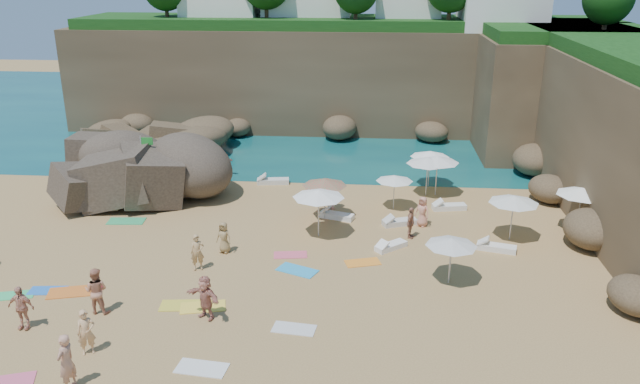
# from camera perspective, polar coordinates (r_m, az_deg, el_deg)

# --- Properties ---
(ground) EXTENTS (120.00, 120.00, 0.00)m
(ground) POSITION_cam_1_polar(r_m,az_deg,el_deg) (29.32, -4.42, -5.56)
(ground) COLOR tan
(ground) RESTS_ON ground
(seawater) EXTENTS (120.00, 120.00, 0.00)m
(seawater) POSITION_cam_1_polar(r_m,az_deg,el_deg) (57.66, 0.31, 7.34)
(seawater) COLOR #0C4751
(seawater) RESTS_ON ground
(cliff_back) EXTENTS (44.00, 8.00, 8.00)m
(cliff_back) POSITION_cam_1_polar(r_m,az_deg,el_deg) (51.87, 2.11, 10.40)
(cliff_back) COLOR brown
(cliff_back) RESTS_ON ground
(cliff_corner) EXTENTS (10.00, 12.00, 8.00)m
(cliff_corner) POSITION_cam_1_polar(r_m,az_deg,el_deg) (48.52, 19.98, 8.57)
(cliff_corner) COLOR brown
(cliff_corner) RESTS_ON ground
(rock_promontory) EXTENTS (12.00, 7.00, 2.00)m
(rock_promontory) POSITION_cam_1_polar(r_m,az_deg,el_deg) (46.59, -14.76, 3.60)
(rock_promontory) COLOR brown
(rock_promontory) RESTS_ON ground
(marina_masts) EXTENTS (3.10, 0.10, 6.00)m
(marina_masts) POSITION_cam_1_polar(r_m,az_deg,el_deg) (60.65, -15.67, 10.13)
(marina_masts) COLOR white
(marina_masts) RESTS_ON ground
(rock_outcrop) EXTENTS (10.82, 9.74, 3.54)m
(rock_outcrop) POSITION_cam_1_polar(r_m,az_deg,el_deg) (37.78, -17.04, -0.44)
(rock_outcrop) COLOR brown
(rock_outcrop) RESTS_ON ground
(flag_pole) EXTENTS (0.73, 0.07, 3.72)m
(flag_pole) POSITION_cam_1_polar(r_m,az_deg,el_deg) (36.52, -15.74, 2.93)
(flag_pole) COLOR silver
(flag_pole) RESTS_ON ground
(parasol_0) EXTENTS (2.35, 2.35, 2.22)m
(parasol_0) POSITION_cam_1_polar(r_m,az_deg,el_deg) (37.86, 10.03, 3.45)
(parasol_0) COLOR silver
(parasol_0) RESTS_ON ground
(parasol_1) EXTENTS (2.50, 2.50, 2.36)m
(parasol_1) POSITION_cam_1_polar(r_m,az_deg,el_deg) (36.43, 10.69, 2.96)
(parasol_1) COLOR silver
(parasol_1) RESTS_ON ground
(parasol_2) EXTENTS (2.02, 2.02, 1.91)m
(parasol_2) POSITION_cam_1_polar(r_m,az_deg,el_deg) (34.08, 6.83, 1.25)
(parasol_2) COLOR silver
(parasol_2) RESTS_ON ground
(parasol_3) EXTENTS (2.45, 2.45, 2.32)m
(parasol_3) POSITION_cam_1_polar(r_m,az_deg,el_deg) (36.22, 9.83, 2.85)
(parasol_3) COLOR silver
(parasol_3) RESTS_ON ground
(parasol_4) EXTENTS (2.48, 2.48, 2.35)m
(parasol_4) POSITION_cam_1_polar(r_m,az_deg,el_deg) (33.31, 22.85, 0.05)
(parasol_4) COLOR silver
(parasol_4) RESTS_ON ground
(parasol_5) EXTENTS (2.56, 2.56, 2.42)m
(parasol_5) POSITION_cam_1_polar(r_m,az_deg,el_deg) (30.20, -0.14, -0.15)
(parasol_5) COLOR silver
(parasol_5) RESTS_ON ground
(parasol_6) EXTENTS (2.36, 2.36, 2.24)m
(parasol_6) POSITION_cam_1_polar(r_m,az_deg,el_deg) (32.33, 0.42, 0.91)
(parasol_6) COLOR silver
(parasol_6) RESTS_ON ground
(parasol_8) EXTENTS (2.40, 2.40, 2.27)m
(parasol_8) POSITION_cam_1_polar(r_m,az_deg,el_deg) (31.25, 17.31, -0.65)
(parasol_8) COLOR silver
(parasol_8) RESTS_ON ground
(parasol_10) EXTENTS (2.06, 2.06, 1.95)m
(parasol_10) POSITION_cam_1_polar(r_m,az_deg,el_deg) (26.61, 11.98, -4.49)
(parasol_10) COLOR silver
(parasol_10) RESTS_ON ground
(parasol_11) EXTENTS (2.16, 2.16, 2.05)m
(parasol_11) POSITION_cam_1_polar(r_m,az_deg,el_deg) (26.36, 11.93, -4.51)
(parasol_11) COLOR silver
(parasol_11) RESTS_ON ground
(lounger_0) EXTENTS (2.02, 0.91, 0.30)m
(lounger_0) POSITION_cam_1_polar(r_m,az_deg,el_deg) (38.42, -4.31, 0.99)
(lounger_0) COLOR silver
(lounger_0) RESTS_ON ground
(lounger_1) EXTENTS (1.92, 1.14, 0.28)m
(lounger_1) POSITION_cam_1_polar(r_m,az_deg,el_deg) (33.06, 1.53, -2.19)
(lounger_1) COLOR white
(lounger_1) RESTS_ON ground
(lounger_2) EXTENTS (1.88, 1.20, 0.28)m
(lounger_2) POSITION_cam_1_polar(r_m,az_deg,el_deg) (32.50, 7.30, -2.76)
(lounger_2) COLOR silver
(lounger_2) RESTS_ON ground
(lounger_3) EXTENTS (1.92, 0.95, 0.29)m
(lounger_3) POSITION_cam_1_polar(r_m,az_deg,el_deg) (34.98, 11.72, -1.34)
(lounger_3) COLOR white
(lounger_3) RESTS_ON ground
(lounger_4) EXTENTS (1.90, 1.05, 0.28)m
(lounger_4) POSITION_cam_1_polar(r_m,az_deg,el_deg) (30.57, 15.83, -4.91)
(lounger_4) COLOR white
(lounger_4) RESTS_ON ground
(lounger_5) EXTENTS (1.60, 1.50, 0.26)m
(lounger_5) POSITION_cam_1_polar(r_m,az_deg,el_deg) (29.77, 6.51, -4.95)
(lounger_5) COLOR white
(lounger_5) RESTS_ON ground
(towel_0) EXTENTS (1.56, 0.90, 0.03)m
(towel_0) POSITION_cam_1_polar(r_m,az_deg,el_deg) (28.33, -23.65, -8.25)
(towel_0) COLOR blue
(towel_0) RESTS_ON ground
(towel_1) EXTENTS (1.83, 1.32, 0.03)m
(towel_1) POSITION_cam_1_polar(r_m,az_deg,el_deg) (23.23, -26.67, -15.28)
(towel_1) COLOR #E7597E
(towel_1) RESTS_ON ground
(towel_2) EXTENTS (2.12, 1.44, 0.03)m
(towel_2) POSITION_cam_1_polar(r_m,az_deg,el_deg) (27.84, -21.70, -8.47)
(towel_2) COLOR orange
(towel_2) RESTS_ON ground
(towel_3) EXTENTS (1.63, 1.12, 0.03)m
(towel_3) POSITION_cam_1_polar(r_m,az_deg,el_deg) (28.51, -26.11, -8.47)
(towel_3) COLOR #38C771
(towel_3) RESTS_ON ground
(towel_4) EXTENTS (1.84, 1.07, 0.03)m
(towel_4) POSITION_cam_1_polar(r_m,az_deg,el_deg) (25.55, -12.45, -10.08)
(towel_4) COLOR gold
(towel_4) RESTS_ON ground
(towel_5) EXTENTS (1.68, 0.98, 0.03)m
(towel_5) POSITION_cam_1_polar(r_m,az_deg,el_deg) (23.55, -2.39, -12.38)
(towel_5) COLOR silver
(towel_5) RESTS_ON ground
(towel_7) EXTENTS (1.95, 1.34, 0.03)m
(towel_7) POSITION_cam_1_polar(r_m,az_deg,el_deg) (27.78, -21.14, -8.46)
(towel_7) COLOR red
(towel_7) RESTS_ON ground
(towel_8) EXTENTS (1.97, 1.52, 0.03)m
(towel_8) POSITION_cam_1_polar(r_m,az_deg,el_deg) (27.63, -2.09, -7.16)
(towel_8) COLOR #2AA3E1
(towel_8) RESTS_ON ground
(towel_9) EXTENTS (1.63, 0.99, 0.03)m
(towel_9) POSITION_cam_1_polar(r_m,az_deg,el_deg) (29.04, -2.72, -5.76)
(towel_9) COLOR #E55973
(towel_9) RESTS_ON ground
(towel_10) EXTENTS (1.73, 1.21, 0.03)m
(towel_10) POSITION_cam_1_polar(r_m,az_deg,el_deg) (28.36, 3.92, -6.45)
(towel_10) COLOR orange
(towel_10) RESTS_ON ground
(towel_11) EXTENTS (1.97, 1.10, 0.03)m
(towel_11) POSITION_cam_1_polar(r_m,az_deg,el_deg) (34.25, -17.29, -2.56)
(towel_11) COLOR #30A964
(towel_11) RESTS_ON ground
(towel_12) EXTENTS (1.91, 1.27, 0.03)m
(towel_12) POSITION_cam_1_polar(r_m,az_deg,el_deg) (25.28, -10.65, -10.28)
(towel_12) COLOR yellow
(towel_12) RESTS_ON ground
(towel_13) EXTENTS (1.79, 1.04, 0.03)m
(towel_13) POSITION_cam_1_polar(r_m,az_deg,el_deg) (21.90, -10.76, -15.54)
(towel_13) COLOR white
(towel_13) RESTS_ON ground
(person_stand_0) EXTENTS (0.73, 0.64, 1.67)m
(person_stand_0) POSITION_cam_1_polar(r_m,az_deg,el_deg) (23.23, -20.60, -11.91)
(person_stand_0) COLOR tan
(person_stand_0) RESTS_ON ground
(person_stand_1) EXTENTS (0.92, 0.73, 1.86)m
(person_stand_1) POSITION_cam_1_polar(r_m,az_deg,el_deg) (25.57, -19.77, -8.49)
(person_stand_1) COLOR tan
(person_stand_1) RESTS_ON ground
(person_stand_2) EXTENTS (1.15, 0.84, 1.65)m
(person_stand_2) POSITION_cam_1_polar(r_m,az_deg,el_deg) (34.06, 1.11, -0.27)
(person_stand_2) COLOR #EC9A86
(person_stand_2) RESTS_ON ground
(person_stand_3) EXTENTS (0.67, 1.01, 1.59)m
(person_stand_3) POSITION_cam_1_polar(r_m,az_deg,el_deg) (30.80, 8.29, -2.81)
(person_stand_3) COLOR #A66E53
(person_stand_3) RESTS_ON ground
(person_stand_4) EXTENTS (0.88, 0.79, 1.59)m
(person_stand_4) POSITION_cam_1_polar(r_m,az_deg,el_deg) (32.29, 9.35, -1.77)
(person_stand_4) COLOR tan
(person_stand_4) RESTS_ON ground
(person_stand_5) EXTENTS (1.80, 1.05, 1.87)m
(person_stand_5) POSITION_cam_1_polar(r_m,az_deg,el_deg) (40.06, -9.25, 2.76)
(person_stand_5) COLOR #B36959
(person_stand_5) RESTS_ON ground
(person_stand_6) EXTENTS (0.61, 0.79, 1.94)m
(person_stand_6) POSITION_cam_1_polar(r_m,az_deg,el_deg) (21.67, -22.21, -14.20)
(person_stand_6) COLOR tan
(person_stand_6) RESTS_ON ground
(person_lie_1) EXTENTS (1.07, 1.74, 0.41)m
(person_lie_1) POSITION_cam_1_polar(r_m,az_deg,el_deg) (25.88, -25.44, -10.80)
(person_lie_1) COLOR tan
(person_lie_1) RESTS_ON ground
(person_lie_2) EXTENTS (1.10, 1.62, 0.39)m
(person_lie_2) POSITION_cam_1_polar(r_m,az_deg,el_deg) (29.53, -8.72, -5.13)
(person_lie_2) COLOR #9A7D4D
(person_lie_2) RESTS_ON ground
(person_lie_3) EXTENTS (2.26, 2.30, 0.46)m
(person_lie_3) POSITION_cam_1_polar(r_m,az_deg,el_deg) (24.45, -10.35, -10.81)
(person_lie_3) COLOR tan
(person_lie_3) RESTS_ON ground
(person_lie_4) EXTENTS (1.11, 1.74, 0.39)m
(person_lie_4) POSITION_cam_1_polar(r_m,az_deg,el_deg) (28.12, -11.06, -6.62)
(person_lie_4) COLOR tan
(person_lie_4) RESTS_ON ground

